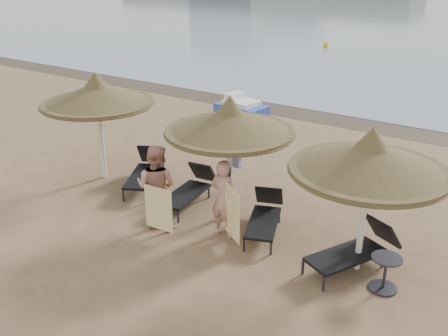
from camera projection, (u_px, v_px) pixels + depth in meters
The scene contains 18 objects.
ground at pixel (204, 231), 10.97m from camera, with size 160.00×160.00×0.00m, color #8C6B49.
wet_sand_strip at pixel (356, 123), 18.15m from camera, with size 200.00×1.60×0.01m, color #493C2C.
palapa_left at pixel (97, 95), 12.76m from camera, with size 2.93×2.93×2.90m.
palapa_center at pixel (230, 122), 10.75m from camera, with size 2.88×2.88×2.85m.
palapa_right at pixel (370, 159), 8.77m from camera, with size 2.88×2.88×2.86m.
lounger_far_left at pixel (146, 170), 13.09m from camera, with size 1.52×2.07×0.90m.
lounger_near_left at pixel (190, 188), 12.11m from camera, with size 0.84×1.95×0.85m.
lounger_near_right at pixel (265, 215), 10.87m from camera, with size 1.22×1.92×0.82m.
lounger_far_right at pixel (357, 248), 9.55m from camera, with size 1.44×2.06×0.88m.
side_table at pixel (385, 274), 8.92m from camera, with size 0.55×0.55×0.66m.
person_left at pixel (156, 180), 10.74m from camera, with size 1.02×0.67×2.23m, color tan.
person_right at pixel (224, 193), 10.38m from camera, with size 0.94×0.61×2.04m, color tan.
towel_left at pixel (159, 209), 10.46m from camera, with size 0.71×0.06×0.99m.
towel_right at pixel (231, 212), 10.10m from camera, with size 0.70×0.46×1.14m.
bag_patterned at pixel (234, 158), 11.23m from camera, with size 0.33×0.11×0.42m.
bag_dark at pixel (226, 175), 11.09m from camera, with size 0.24×0.14×0.32m.
pedal_boat at pixel (241, 108), 18.77m from camera, with size 2.01×1.35×0.87m.
buoy_left at pixel (326, 45), 33.51m from camera, with size 0.40×0.40×0.40m, color yellow.
Camera 1 is at (5.74, -7.68, 5.52)m, focal length 40.00 mm.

